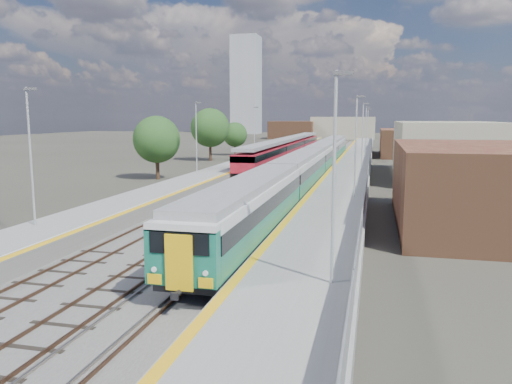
% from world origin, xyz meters
% --- Properties ---
extents(ground, '(320.00, 320.00, 0.00)m').
position_xyz_m(ground, '(0.00, 50.00, 0.00)').
color(ground, '#47443A').
rests_on(ground, ground).
extents(ballast_bed, '(10.50, 155.00, 0.06)m').
position_xyz_m(ballast_bed, '(-2.25, 52.50, 0.03)').
color(ballast_bed, '#565451').
rests_on(ballast_bed, ground).
extents(tracks, '(8.96, 160.00, 0.17)m').
position_xyz_m(tracks, '(-1.65, 54.18, 0.11)').
color(tracks, '#4C3323').
rests_on(tracks, ground).
extents(platform_right, '(4.70, 155.00, 8.52)m').
position_xyz_m(platform_right, '(5.28, 52.49, 0.54)').
color(platform_right, slate).
rests_on(platform_right, ground).
extents(platform_left, '(4.30, 155.00, 8.52)m').
position_xyz_m(platform_left, '(-9.05, 52.49, 0.52)').
color(platform_left, slate).
rests_on(platform_left, ground).
extents(buildings, '(72.00, 185.50, 40.00)m').
position_xyz_m(buildings, '(-18.12, 138.60, 10.70)').
color(buildings, brown).
rests_on(buildings, ground).
extents(green_train, '(2.75, 76.49, 3.02)m').
position_xyz_m(green_train, '(1.50, 38.44, 2.13)').
color(green_train, black).
rests_on(green_train, ground).
extents(red_train, '(2.80, 56.89, 3.54)m').
position_xyz_m(red_train, '(-5.50, 63.45, 2.09)').
color(red_train, black).
rests_on(red_train, ground).
extents(tree_a, '(5.23, 5.23, 7.09)m').
position_xyz_m(tree_a, '(-15.66, 36.16, 4.47)').
color(tree_a, '#382619').
rests_on(tree_a, ground).
extents(tree_b, '(6.16, 6.16, 8.35)m').
position_xyz_m(tree_b, '(-17.53, 60.36, 5.26)').
color(tree_b, '#382619').
rests_on(tree_b, ground).
extents(tree_c, '(4.44, 4.44, 6.02)m').
position_xyz_m(tree_c, '(-16.78, 72.23, 3.79)').
color(tree_c, '#382619').
rests_on(tree_c, ground).
extents(tree_d, '(4.30, 4.30, 5.82)m').
position_xyz_m(tree_d, '(21.85, 72.49, 3.66)').
color(tree_d, '#382619').
rests_on(tree_d, ground).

